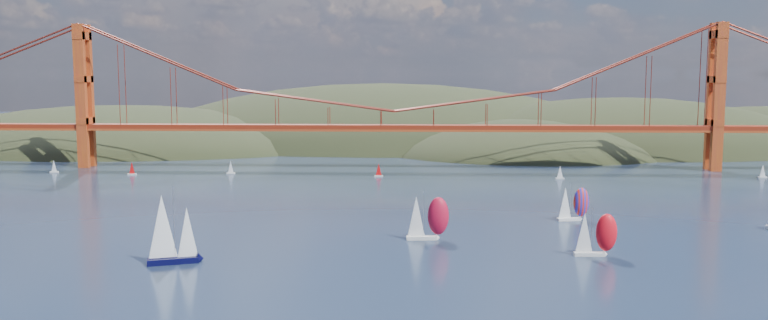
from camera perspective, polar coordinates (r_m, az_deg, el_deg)
The scene contains 12 objects.
headlands at distance 387.70m, azimuth 7.89°, elevation -0.69°, with size 725.00×225.00×96.00m.
bridge at distance 284.90m, azimuth 0.43°, elevation 5.80°, with size 552.00×12.00×55.00m.
sloop_navy at distance 148.38m, azimuth -16.01°, elevation -5.15°, with size 10.08×7.38×14.79m.
racer_0 at distance 163.63m, azimuth 3.27°, elevation -4.35°, with size 9.38×3.93×10.69m.
racer_1 at distance 154.86m, azimuth 15.77°, elevation -5.39°, with size 8.41×3.41×9.69m.
racer_rwb at distance 190.43m, azimuth 14.19°, elevation -3.20°, with size 8.26×4.35×9.27m.
distant_boat_1 at distance 300.13m, azimuth -23.85°, elevation -0.43°, with size 3.00×2.00×4.70m.
distant_boat_2 at distance 282.91m, azimuth -18.66°, elevation -0.61°, with size 3.00×2.00×4.70m.
distant_boat_3 at distance 276.73m, azimuth -11.60°, elevation -0.55°, with size 3.00×2.00×4.70m.
distant_boat_4 at distance 291.95m, azimuth 26.89°, elevation -0.76°, with size 3.00×2.00×4.70m.
distant_boat_8 at distance 264.52m, azimuth 13.26°, elevation -0.91°, with size 3.00×2.00×4.70m.
distant_boat_9 at distance 263.80m, azimuth -0.41°, elevation -0.76°, with size 3.00×2.00×4.70m.
Camera 1 is at (8.85, -104.68, 35.96)m, focal length 35.00 mm.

